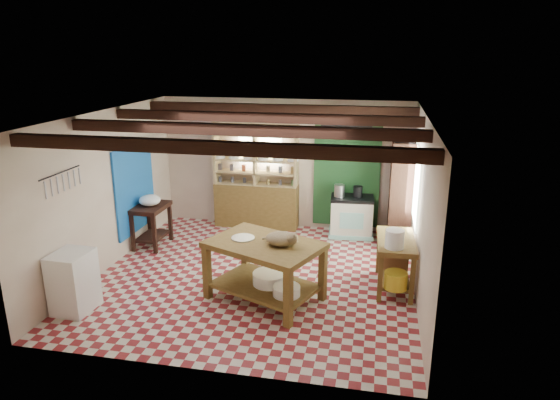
% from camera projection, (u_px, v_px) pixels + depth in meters
% --- Properties ---
extents(floor, '(5.00, 5.00, 0.02)m').
position_uv_depth(floor, '(255.00, 277.00, 8.08)').
color(floor, maroon).
rests_on(floor, ground).
extents(ceiling, '(5.00, 5.00, 0.02)m').
position_uv_depth(ceiling, '(253.00, 115.00, 7.32)').
color(ceiling, '#3F3E43').
rests_on(ceiling, wall_back).
extents(wall_back, '(5.00, 0.04, 2.60)m').
position_uv_depth(wall_back, '(285.00, 164.00, 10.04)').
color(wall_back, beige).
rests_on(wall_back, floor).
extents(wall_front, '(5.00, 0.04, 2.60)m').
position_uv_depth(wall_front, '(197.00, 266.00, 5.35)').
color(wall_front, beige).
rests_on(wall_front, floor).
extents(wall_left, '(0.04, 5.00, 2.60)m').
position_uv_depth(wall_left, '(106.00, 191.00, 8.17)').
color(wall_left, beige).
rests_on(wall_left, floor).
extents(wall_right, '(0.04, 5.00, 2.60)m').
position_uv_depth(wall_right, '(421.00, 210.00, 7.22)').
color(wall_right, beige).
rests_on(wall_right, floor).
extents(ceiling_beams, '(5.00, 3.80, 0.15)m').
position_uv_depth(ceiling_beams, '(253.00, 123.00, 7.35)').
color(ceiling_beams, black).
rests_on(ceiling_beams, ceiling).
extents(blue_wall_patch, '(0.04, 1.40, 1.60)m').
position_uv_depth(blue_wall_patch, '(135.00, 188.00, 9.07)').
color(blue_wall_patch, blue).
rests_on(blue_wall_patch, wall_left).
extents(green_wall_patch, '(1.30, 0.04, 2.30)m').
position_uv_depth(green_wall_patch, '(347.00, 170.00, 9.79)').
color(green_wall_patch, '#1F4E24').
rests_on(green_wall_patch, wall_back).
extents(window_back, '(0.90, 0.02, 0.80)m').
position_uv_depth(window_back, '(260.00, 144.00, 10.00)').
color(window_back, beige).
rests_on(window_back, wall_back).
extents(window_right, '(0.02, 1.30, 1.20)m').
position_uv_depth(window_right, '(416.00, 185.00, 8.14)').
color(window_right, beige).
rests_on(window_right, wall_right).
extents(utensil_rail, '(0.06, 0.90, 0.28)m').
position_uv_depth(utensil_rail, '(61.00, 181.00, 6.89)').
color(utensil_rail, black).
rests_on(utensil_rail, wall_left).
extents(pot_rack, '(0.86, 0.12, 0.36)m').
position_uv_depth(pot_rack, '(347.00, 126.00, 9.12)').
color(pot_rack, black).
rests_on(pot_rack, ceiling).
extents(shelving_unit, '(1.70, 0.34, 2.20)m').
position_uv_depth(shelving_unit, '(256.00, 175.00, 10.02)').
color(shelving_unit, tan).
rests_on(shelving_unit, floor).
extents(tall_rack, '(0.40, 0.86, 2.00)m').
position_uv_depth(tall_rack, '(401.00, 194.00, 9.04)').
color(tall_rack, black).
rests_on(tall_rack, floor).
extents(work_table, '(1.85, 1.57, 0.89)m').
position_uv_depth(work_table, '(265.00, 271.00, 7.24)').
color(work_table, brown).
rests_on(work_table, floor).
extents(stove, '(0.85, 0.60, 0.80)m').
position_uv_depth(stove, '(351.00, 216.00, 9.71)').
color(stove, beige).
rests_on(stove, floor).
extents(prep_table, '(0.55, 0.79, 0.79)m').
position_uv_depth(prep_table, '(152.00, 226.00, 9.23)').
color(prep_table, black).
rests_on(prep_table, floor).
extents(white_cabinet, '(0.50, 0.59, 0.86)m').
position_uv_depth(white_cabinet, '(73.00, 282.00, 6.93)').
color(white_cabinet, white).
rests_on(white_cabinet, floor).
extents(right_counter, '(0.59, 1.13, 0.80)m').
position_uv_depth(right_counter, '(394.00, 263.00, 7.60)').
color(right_counter, brown).
rests_on(right_counter, floor).
extents(cat, '(0.50, 0.42, 0.20)m').
position_uv_depth(cat, '(281.00, 239.00, 6.98)').
color(cat, '#977E58').
rests_on(cat, work_table).
extents(steel_tray, '(0.45, 0.45, 0.02)m').
position_uv_depth(steel_tray, '(243.00, 238.00, 7.25)').
color(steel_tray, '#B7B7BF').
rests_on(steel_tray, work_table).
extents(basin_large, '(0.65, 0.65, 0.17)m').
position_uv_depth(basin_large, '(269.00, 278.00, 7.29)').
color(basin_large, white).
rests_on(basin_large, work_table).
extents(basin_small, '(0.51, 0.51, 0.14)m').
position_uv_depth(basin_small, '(286.00, 291.00, 6.96)').
color(basin_small, white).
rests_on(basin_small, work_table).
extents(kettle_left, '(0.22, 0.22, 0.23)m').
position_uv_depth(kettle_left, '(339.00, 191.00, 9.59)').
color(kettle_left, '#B7B7BF').
rests_on(kettle_left, stove).
extents(kettle_right, '(0.18, 0.18, 0.22)m').
position_uv_depth(kettle_right, '(358.00, 192.00, 9.55)').
color(kettle_right, black).
rests_on(kettle_right, stove).
extents(enamel_bowl, '(0.39, 0.39, 0.19)m').
position_uv_depth(enamel_bowl, '(150.00, 200.00, 9.08)').
color(enamel_bowl, white).
rests_on(enamel_bowl, prep_table).
extents(white_bucket, '(0.28, 0.28, 0.27)m').
position_uv_depth(white_bucket, '(395.00, 239.00, 7.12)').
color(white_bucket, white).
rests_on(white_bucket, right_counter).
extents(wicker_basket, '(0.40, 0.33, 0.28)m').
position_uv_depth(wicker_basket, '(393.00, 258.00, 7.90)').
color(wicker_basket, '#8F5B39').
rests_on(wicker_basket, right_counter).
extents(yellow_tub, '(0.34, 0.34, 0.25)m').
position_uv_depth(yellow_tub, '(396.00, 280.00, 7.19)').
color(yellow_tub, gold).
rests_on(yellow_tub, right_counter).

